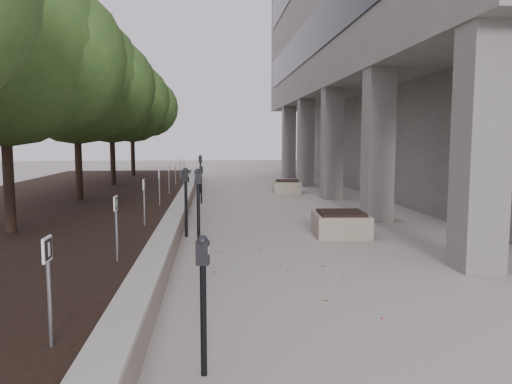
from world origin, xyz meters
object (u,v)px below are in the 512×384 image
crabapple_tree_5 (132,120)px  planter_back (287,186)px  parking_meter_2 (198,205)px  parking_meter_3 (186,202)px  parking_meter_4 (201,185)px  parking_meter_5 (200,174)px  parking_meter_1 (203,306)px  crabapple_tree_2 (4,88)px  planter_front (341,224)px  crabapple_tree_3 (76,106)px  crabapple_tree_4 (111,115)px

crabapple_tree_5 → planter_back: crabapple_tree_5 is taller
parking_meter_2 → parking_meter_3: 0.66m
crabapple_tree_5 → parking_meter_4: crabapple_tree_5 is taller
parking_meter_3 → planter_back: size_ratio=1.43×
parking_meter_4 → parking_meter_5: (-0.10, 3.33, 0.13)m
planter_back → parking_meter_1: bearing=-101.5°
parking_meter_1 → parking_meter_4: (-0.26, 12.32, -0.01)m
crabapple_tree_2 → parking_meter_2: crabapple_tree_2 is taller
parking_meter_5 → planter_back: bearing=10.6°
crabapple_tree_5 → parking_meter_3: 14.33m
planter_back → parking_meter_3: bearing=-112.1°
crabapple_tree_2 → planter_front: crabapple_tree_2 is taller
parking_meter_1 → parking_meter_5: parking_meter_5 is taller
crabapple_tree_3 → parking_meter_4: bearing=29.8°
parking_meter_2 → crabapple_tree_5: bearing=89.8°
parking_meter_4 → crabapple_tree_2: bearing=-136.1°
crabapple_tree_4 → crabapple_tree_5: bearing=90.0°
parking_meter_5 → parking_meter_2: bearing=-77.2°
parking_meter_4 → parking_meter_5: size_ratio=0.84×
crabapple_tree_4 → crabapple_tree_5: 5.00m
crabapple_tree_4 → parking_meter_5: (3.39, 0.33, -2.35)m
parking_meter_3 → parking_meter_5: parking_meter_3 is taller
crabapple_tree_3 → crabapple_tree_4: (0.00, 5.00, 0.00)m
crabapple_tree_4 → planter_back: 7.50m
parking_meter_3 → planter_back: bearing=86.0°
parking_meter_2 → parking_meter_4: (-0.06, 6.35, -0.14)m
crabapple_tree_3 → crabapple_tree_5: bearing=90.0°
crabapple_tree_2 → parking_meter_2: 4.30m
crabapple_tree_4 → planter_front: size_ratio=4.60×
crabapple_tree_3 → parking_meter_2: (3.55, -4.35, -2.34)m
parking_meter_2 → parking_meter_5: (-0.16, 9.68, -0.01)m
crabapple_tree_4 → parking_meter_3: crabapple_tree_4 is taller
crabapple_tree_4 → parking_meter_1: size_ratio=4.14×
parking_meter_1 → crabapple_tree_5: bearing=114.7°
crabapple_tree_3 → parking_meter_1: size_ratio=4.14×
crabapple_tree_5 → planter_front: size_ratio=4.60×
parking_meter_1 → parking_meter_5: (-0.35, 15.65, 0.12)m
parking_meter_1 → parking_meter_4: 12.32m
crabapple_tree_4 → parking_meter_3: (3.26, -8.75, -2.35)m
crabapple_tree_2 → parking_meter_1: 6.96m
planter_front → planter_back: 9.18m
parking_meter_3 → crabapple_tree_5: bearing=121.4°
crabapple_tree_5 → crabapple_tree_4: bearing=-90.0°
parking_meter_5 → planter_front: 9.85m
crabapple_tree_3 → parking_meter_3: crabapple_tree_3 is taller
parking_meter_1 → parking_meter_2: size_ratio=0.84×
parking_meter_5 → planter_back: 3.57m
crabapple_tree_2 → crabapple_tree_4: bearing=90.0°
crabapple_tree_4 → parking_meter_5: 4.13m
crabapple_tree_5 → parking_meter_1: 20.81m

